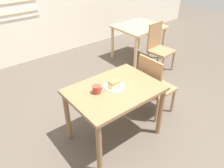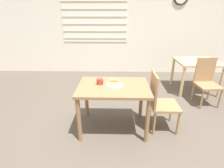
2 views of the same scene
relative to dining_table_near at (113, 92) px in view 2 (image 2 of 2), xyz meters
The scene contains 9 objects.
ground_plane 0.66m from the dining_table_near, 52.64° to the right, with size 14.00×14.00×0.00m, color brown.
wall_back 2.97m from the dining_table_near, 87.55° to the left, with size 10.00×0.10×2.80m.
dining_table_near is the anchor object (origin of this frame).
dining_table_far 2.39m from the dining_table_near, 38.61° to the left, with size 0.91×0.81×0.72m.
chair_near_window 0.73m from the dining_table_near, ahead, with size 0.41×0.41×0.91m.
chair_far_corner 2.04m from the dining_table_near, 26.02° to the left, with size 0.45×0.45×0.91m.
plate 0.12m from the dining_table_near, 62.80° to the left, with size 0.24×0.24×0.01m.
cake_slice 0.16m from the dining_table_near, 73.68° to the left, with size 0.12×0.09×0.08m.
coffee_mug 0.26m from the dining_table_near, 163.36° to the left, with size 0.10×0.09×0.09m.
Camera 2 is at (-0.09, -2.19, 1.74)m, focal length 28.00 mm.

